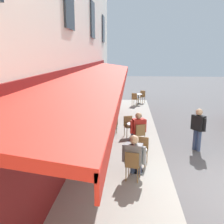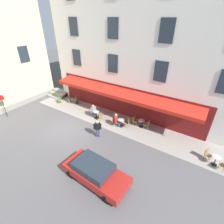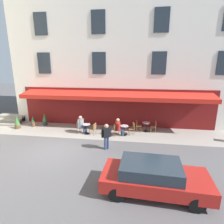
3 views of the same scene
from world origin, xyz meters
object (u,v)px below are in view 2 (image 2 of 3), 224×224
cafe_chair_wicker_back_row (100,116)px  cafe_chair_wicker_kerbside (207,153)px  cafe_chair_wicker_near_door (114,121)px  potted_plant_under_sign (76,99)px  cafe_table_near_entrance (121,122)px  cafe_table_streetside (141,123)px  potted_plant_by_steps (69,99)px  cafe_table_far_end (216,160)px  walking_pedestrian_in_black (97,128)px  seated_companion_in_grey (94,110)px  cafe_chair_wicker_facing_street (93,111)px  seated_patron_in_red (117,120)px  no_parking_sign (2,101)px  cafe_chair_wicker_corner_right (148,124)px  cafe_chair_wicker_under_awning (135,120)px  parked_car_red (95,172)px  cafe_table_mid_terrace (96,114)px  cafe_chair_wicker_corner_left (128,122)px  potted_plant_entrance_right (59,99)px

cafe_chair_wicker_back_row → cafe_chair_wicker_kerbside: 9.59m
cafe_chair_wicker_near_door → potted_plant_under_sign: bearing=-13.4°
cafe_table_near_entrance → cafe_table_streetside: 1.91m
potted_plant_by_steps → cafe_table_far_end: bearing=175.4°
cafe_table_near_entrance → potted_plant_by_steps: size_ratio=0.82×
cafe_table_far_end → walking_pedestrian_in_black: 9.06m
cafe_table_near_entrance → seated_companion_in_grey: seated_companion_in_grey is taller
cafe_chair_wicker_facing_street → cafe_chair_wicker_kerbside: bearing=178.9°
cafe_chair_wicker_facing_street → cafe_table_far_end: cafe_chair_wicker_facing_street is taller
cafe_chair_wicker_back_row → cafe_chair_wicker_facing_street: 1.26m
seated_patron_in_red → no_parking_sign: 11.56m
cafe_chair_wicker_corner_right → cafe_table_far_end: cafe_chair_wicker_corner_right is taller
seated_companion_in_grey → potted_plant_by_steps: 4.60m
seated_companion_in_grey → walking_pedestrian_in_black: walking_pedestrian_in_black is taller
cafe_chair_wicker_corner_right → seated_companion_in_grey: 5.61m
cafe_chair_wicker_kerbside → cafe_table_far_end: bearing=156.3°
cafe_chair_wicker_corner_right → no_parking_sign: 14.44m
seated_companion_in_grey → potted_plant_under_sign: bearing=-18.9°
cafe_table_streetside → no_parking_sign: size_ratio=0.29×
cafe_chair_wicker_back_row → cafe_chair_wicker_facing_street: same height
cafe_chair_wicker_under_awning → cafe_chair_wicker_facing_street: bearing=11.3°
cafe_table_far_end → cafe_chair_wicker_back_row: bearing=-0.8°
parked_car_red → cafe_table_mid_terrace: bearing=-52.5°
cafe_table_near_entrance → seated_patron_in_red: bearing=20.8°
no_parking_sign → potted_plant_by_steps: 6.72m
cafe_chair_wicker_corner_left → seated_patron_in_red: bearing=20.9°
no_parking_sign → cafe_table_near_entrance: bearing=-155.4°
seated_patron_in_red → potted_plant_by_steps: size_ratio=1.47×
parked_car_red → cafe_table_far_end: bearing=-138.2°
seated_companion_in_grey → potted_plant_by_steps: seated_companion_in_grey is taller
cafe_chair_wicker_near_door → potted_plant_by_steps: 7.27m
cafe_chair_wicker_near_door → cafe_chair_wicker_corner_right: bearing=-157.0°
cafe_chair_wicker_back_row → potted_plant_entrance_right: (6.53, -0.45, -0.02)m
cafe_chair_wicker_corner_left → potted_plant_entrance_right: potted_plant_entrance_right is taller
cafe_table_mid_terrace → potted_plant_entrance_right: bearing=-2.7°
cafe_table_streetside → cafe_chair_wicker_kerbside: cafe_chair_wicker_kerbside is taller
cafe_chair_wicker_back_row → parked_car_red: parked_car_red is taller
cafe_table_streetside → cafe_table_far_end: 6.44m
cafe_table_mid_terrace → cafe_chair_wicker_under_awning: (-3.86, -1.03, 0.06)m
cafe_table_mid_terrace → seated_patron_in_red: seated_patron_in_red is taller
cafe_chair_wicker_facing_street → walking_pedestrian_in_black: 3.59m
potted_plant_by_steps → parked_car_red: bearing=144.1°
potted_plant_under_sign → cafe_table_far_end: bearing=173.6°
cafe_table_streetside → potted_plant_under_sign: size_ratio=0.69×
cafe_chair_wicker_corner_right → cafe_chair_wicker_back_row: bearing=15.3°
cafe_chair_wicker_kerbside → parked_car_red: bearing=45.8°
cafe_table_mid_terrace → cafe_chair_wicker_back_row: cafe_chair_wicker_back_row is taller
cafe_table_streetside → seated_companion_in_grey: seated_companion_in_grey is taller
seated_patron_in_red → potted_plant_entrance_right: size_ratio=1.26×
cafe_chair_wicker_kerbside → seated_companion_in_grey: seated_companion_in_grey is taller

